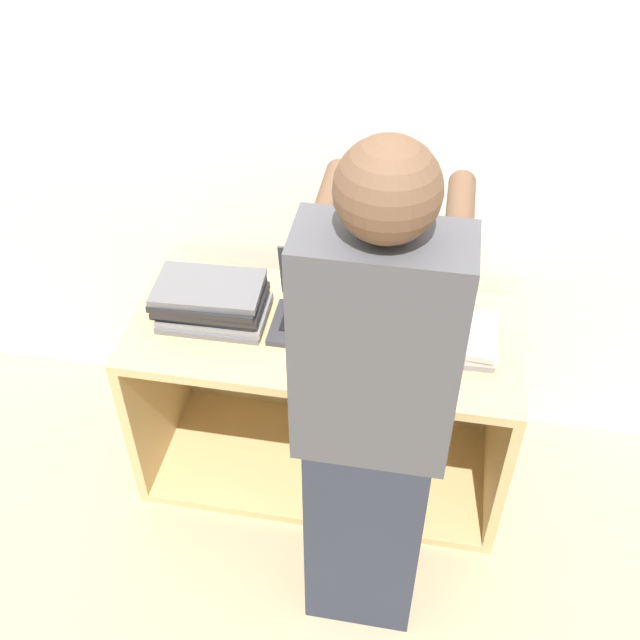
% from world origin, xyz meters
% --- Properties ---
extents(ground_plane, '(12.00, 12.00, 0.00)m').
position_xyz_m(ground_plane, '(0.00, 0.00, 0.00)').
color(ground_plane, tan).
extents(wall_back, '(8.00, 0.05, 2.40)m').
position_xyz_m(wall_back, '(0.00, 0.69, 1.20)').
color(wall_back, silver).
rests_on(wall_back, ground_plane).
extents(cart, '(1.32, 0.59, 0.72)m').
position_xyz_m(cart, '(0.00, 0.36, 0.36)').
color(cart, tan).
rests_on(cart, ground_plane).
extents(laptop_open, '(0.35, 0.27, 0.24)m').
position_xyz_m(laptop_open, '(0.00, 0.34, 0.77)').
color(laptop_open, '#333338').
rests_on(laptop_open, cart).
extents(laptop_stack_left, '(0.38, 0.24, 0.14)m').
position_xyz_m(laptop_stack_left, '(-0.39, 0.29, 0.79)').
color(laptop_stack_left, slate).
rests_on(laptop_stack_left, cart).
extents(laptop_stack_right, '(0.37, 0.24, 0.07)m').
position_xyz_m(laptop_stack_right, '(0.38, 0.29, 0.75)').
color(laptop_stack_right, gray).
rests_on(laptop_stack_right, cart).
extents(person, '(0.40, 0.53, 1.72)m').
position_xyz_m(person, '(0.22, -0.23, 0.87)').
color(person, '#2D3342').
rests_on(person, ground_plane).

